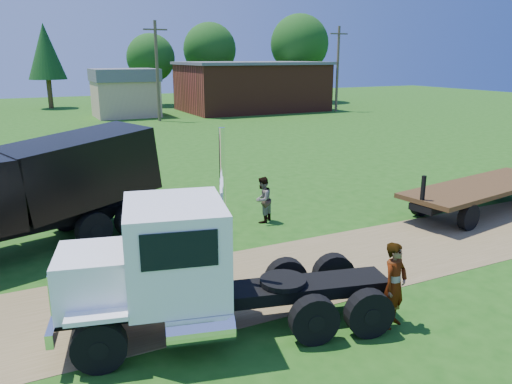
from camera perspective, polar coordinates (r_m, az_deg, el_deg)
name	(u,v)px	position (r m, az deg, el deg)	size (l,w,h in m)	color
ground	(292,272)	(14.26, 4.11, -9.15)	(140.00, 140.00, 0.00)	#1B4E11
dirt_track	(292,272)	(14.26, 4.11, -9.12)	(120.00, 4.20, 0.01)	brown
white_semi_tractor	(181,270)	(10.81, -8.61, -8.76)	(7.50, 3.89, 4.42)	black
black_dump_truck	(34,187)	(16.79, -24.02, 0.50)	(8.49, 4.75, 3.61)	black
orange_pickup	(97,179)	(23.09, -17.72, 1.44)	(2.17, 4.71, 1.31)	orange
flatbed_trailer	(482,191)	(21.26, 24.38, 0.13)	(7.84, 3.42, 1.94)	#3B2912
spectator_a	(394,285)	(11.64, 15.53, -10.22)	(0.72, 0.47, 1.97)	#999999
spectator_b	(263,200)	(18.11, 0.76, -0.89)	(0.82, 0.64, 1.69)	#999999
brick_building	(251,86)	(56.88, -0.52, 12.01)	(15.40, 10.40, 5.30)	maroon
tan_shed	(125,92)	(52.38, -14.72, 10.99)	(6.20, 5.40, 4.70)	tan
utility_poles	(157,69)	(47.88, -11.23, 13.58)	(42.20, 0.28, 9.00)	#4C3C2B
tree_row	(121,49)	(62.54, -15.18, 15.45)	(58.59, 13.90, 11.23)	#372516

